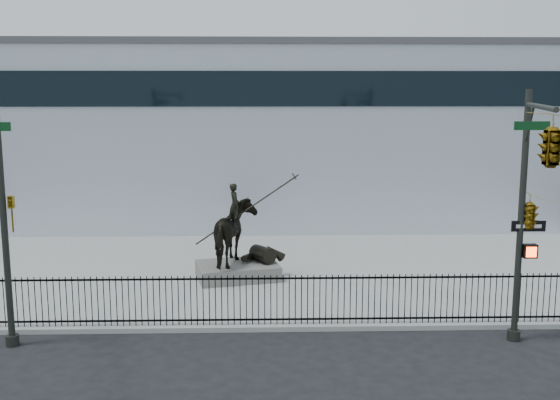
{
  "coord_description": "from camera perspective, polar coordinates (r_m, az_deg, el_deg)",
  "views": [
    {
      "loc": [
        -0.09,
        -17.15,
        7.02
      ],
      "look_at": [
        0.56,
        6.0,
        3.06
      ],
      "focal_mm": 42.0,
      "sensor_mm": 36.0,
      "label": 1
    }
  ],
  "objects": [
    {
      "name": "traffic_signal_right",
      "position": [
        16.65,
        21.59,
        1.54
      ],
      "size": [
        2.17,
        6.86,
        7.0
      ],
      "color": "#262924",
      "rests_on": "ground"
    },
    {
      "name": "picket_fence",
      "position": [
        19.39,
        -1.28,
        -8.68
      ],
      "size": [
        22.1,
        0.1,
        1.5
      ],
      "color": "black",
      "rests_on": "plaza"
    },
    {
      "name": "equestrian_statue",
      "position": [
        23.82,
        -3.62,
        -2.92
      ],
      "size": [
        3.61,
        2.65,
        3.12
      ],
      "rotation": [
        0.0,
        0.0,
        0.22
      ],
      "color": "black",
      "rests_on": "statue_plinth"
    },
    {
      "name": "ground",
      "position": [
        18.53,
        -1.25,
        -12.55
      ],
      "size": [
        120.0,
        120.0,
        0.0
      ],
      "primitive_type": "plane",
      "color": "black",
      "rests_on": "ground"
    },
    {
      "name": "building",
      "position": [
        37.24,
        -1.47,
        5.82
      ],
      "size": [
        44.0,
        14.0,
        9.0
      ],
      "primitive_type": "cube",
      "color": "silver",
      "rests_on": "ground"
    },
    {
      "name": "traffic_signal_left",
      "position": [
        18.07,
        -23.22,
        -0.61
      ],
      "size": [
        1.52,
        4.84,
        7.0
      ],
      "color": "#262924",
      "rests_on": "ground"
    },
    {
      "name": "statue_plinth",
      "position": [
        24.16,
        -3.71,
        -6.17
      ],
      "size": [
        3.25,
        2.57,
        0.54
      ],
      "primitive_type": "cube",
      "rotation": [
        0.0,
        0.0,
        0.22
      ],
      "color": "#605D58",
      "rests_on": "plaza"
    },
    {
      "name": "plaza",
      "position": [
        25.13,
        -1.35,
        -6.34
      ],
      "size": [
        30.0,
        12.0,
        0.15
      ],
      "primitive_type": "cube",
      "color": "gray",
      "rests_on": "ground"
    }
  ]
}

